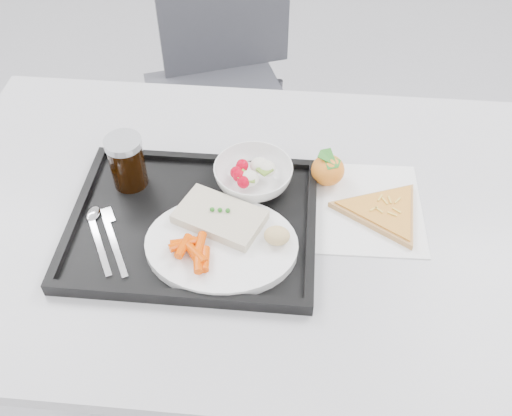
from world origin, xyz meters
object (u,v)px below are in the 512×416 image
(table, at_px, (237,234))
(cola_glass, at_px, (127,161))
(tray, at_px, (194,223))
(tangerine, at_px, (328,170))
(dinner_plate, at_px, (222,245))
(pizza_slice, at_px, (384,211))
(salad_bowl, at_px, (253,176))
(chair, at_px, (222,67))

(table, height_order, cola_glass, cola_glass)
(tray, xyz_separation_m, tangerine, (0.25, 0.14, 0.03))
(cola_glass, distance_m, tangerine, 0.39)
(dinner_plate, xyz_separation_m, cola_glass, (-0.20, 0.15, 0.05))
(tangerine, distance_m, pizza_slice, 0.14)
(salad_bowl, distance_m, pizza_slice, 0.26)
(chair, height_order, tangerine, chair)
(tray, distance_m, tangerine, 0.28)
(table, height_order, pizza_slice, pizza_slice)
(table, distance_m, salad_bowl, 0.12)
(table, bearing_deg, salad_bowl, 66.38)
(dinner_plate, bearing_deg, salad_bowl, 76.10)
(dinner_plate, bearing_deg, pizza_slice, 22.17)
(table, xyz_separation_m, dinner_plate, (-0.01, -0.10, 0.09))
(salad_bowl, relative_size, pizza_slice, 0.65)
(tray, bearing_deg, tangerine, 29.52)
(table, relative_size, salad_bowl, 7.89)
(dinner_plate, height_order, tangerine, tangerine)
(dinner_plate, relative_size, tangerine, 3.85)
(tangerine, bearing_deg, pizza_slice, -35.68)
(pizza_slice, bearing_deg, tray, -170.25)
(dinner_plate, bearing_deg, chair, 98.15)
(table, bearing_deg, cola_glass, 167.88)
(pizza_slice, bearing_deg, table, -176.81)
(cola_glass, height_order, tangerine, cola_glass)
(cola_glass, bearing_deg, dinner_plate, -36.95)
(table, distance_m, pizza_slice, 0.29)
(dinner_plate, bearing_deg, cola_glass, 143.05)
(salad_bowl, height_order, tangerine, tangerine)
(cola_glass, bearing_deg, tangerine, 7.11)
(cola_glass, relative_size, pizza_slice, 0.46)
(tray, distance_m, pizza_slice, 0.36)
(table, xyz_separation_m, cola_glass, (-0.21, 0.05, 0.14))
(chair, relative_size, cola_glass, 8.61)
(table, distance_m, tray, 0.12)
(salad_bowl, bearing_deg, table, -113.62)
(pizza_slice, bearing_deg, dinner_plate, -157.83)
(table, distance_m, cola_glass, 0.26)
(dinner_plate, xyz_separation_m, pizza_slice, (0.29, 0.12, -0.01))
(chair, relative_size, salad_bowl, 6.11)
(tray, height_order, cola_glass, cola_glass)
(table, relative_size, chair, 1.29)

